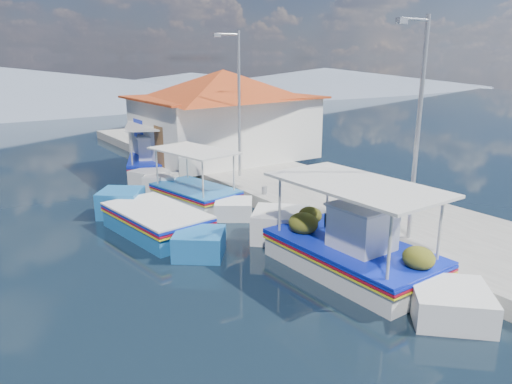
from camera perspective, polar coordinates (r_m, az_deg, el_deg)
ground at (r=10.25m, az=9.74°, el=-16.55°), size 160.00×160.00×0.00m
quay at (r=17.88m, az=10.23°, el=-1.44°), size 5.00×44.00×0.50m
bollards at (r=15.87m, az=6.73°, el=-1.98°), size 0.20×17.20×0.30m
main_caique at (r=12.88m, az=11.06°, el=-7.06°), size 2.52×8.14×2.68m
caique_green_canopy at (r=18.59m, az=-7.33°, el=-0.33°), size 2.62×6.19×2.36m
caique_blue_hull at (r=15.72m, az=-11.84°, el=-3.63°), size 2.55×6.73×1.21m
caique_far at (r=24.22m, az=-12.35°, el=3.50°), size 4.03×6.87×2.61m
harbor_building at (r=24.63m, az=-3.85°, el=9.43°), size 10.49×10.49×4.40m
lamp_post_near at (r=13.52m, az=18.61°, el=8.16°), size 1.21×0.14×6.00m
lamp_post_far at (r=20.25m, az=-2.26°, el=11.18°), size 1.21×0.14×6.00m
mountain_ridge at (r=63.51m, az=-23.04°, el=11.37°), size 171.40×96.00×5.50m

